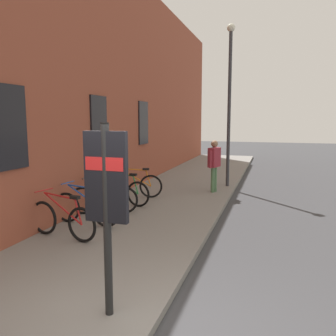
% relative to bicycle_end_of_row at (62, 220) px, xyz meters
% --- Properties ---
extents(ground, '(60.00, 60.00, 0.00)m').
position_rel_bicycle_end_of_row_xyz_m(ground, '(3.44, -3.80, -0.51)').
color(ground, '#38383A').
extents(sidewalk_pavement, '(24.00, 3.50, 0.12)m').
position_rel_bicycle_end_of_row_xyz_m(sidewalk_pavement, '(5.44, -1.05, -0.45)').
color(sidewalk_pavement, gray).
rests_on(sidewalk_pavement, ground).
extents(station_facade, '(22.00, 0.65, 7.47)m').
position_rel_bicycle_end_of_row_xyz_m(station_facade, '(6.43, 1.00, 3.22)').
color(station_facade, brown).
rests_on(station_facade, ground).
extents(bicycle_end_of_row, '(0.53, 1.75, 0.97)m').
position_rel_bicycle_end_of_row_xyz_m(bicycle_end_of_row, '(0.00, 0.00, 0.00)').
color(bicycle_end_of_row, black).
rests_on(bicycle_end_of_row, sidewalk_pavement).
extents(bicycle_beside_lamp, '(0.48, 1.77, 0.97)m').
position_rel_bicycle_end_of_row_xyz_m(bicycle_beside_lamp, '(0.97, 0.01, 0.00)').
color(bicycle_beside_lamp, black).
rests_on(bicycle_beside_lamp, sidewalk_pavement).
extents(bicycle_far_end, '(0.72, 1.69, 0.97)m').
position_rel_bicycle_end_of_row_xyz_m(bicycle_far_end, '(1.91, 0.04, 0.00)').
color(bicycle_far_end, black).
rests_on(bicycle_far_end, sidewalk_pavement).
extents(bicycle_mid_rack, '(0.48, 1.76, 0.97)m').
position_rel_bicycle_end_of_row_xyz_m(bicycle_mid_rack, '(2.94, -0.01, 0.00)').
color(bicycle_mid_rack, black).
rests_on(bicycle_mid_rack, sidewalk_pavement).
extents(bicycle_nearest_sign, '(0.56, 1.74, 0.97)m').
position_rel_bicycle_end_of_row_xyz_m(bicycle_nearest_sign, '(3.91, 0.03, 0.00)').
color(bicycle_nearest_sign, black).
rests_on(bicycle_nearest_sign, sidewalk_pavement).
extents(transit_info_sign, '(0.10, 0.55, 2.40)m').
position_rel_bicycle_end_of_row_xyz_m(transit_info_sign, '(-2.27, -2.18, 1.21)').
color(transit_info_sign, black).
rests_on(transit_info_sign, sidewalk_pavement).
extents(pedestrian_crossing_street, '(0.63, 0.38, 1.73)m').
position_rel_bicycle_end_of_row_xyz_m(pedestrian_crossing_street, '(5.47, -2.20, 0.67)').
color(pedestrian_crossing_street, '#4C724C').
rests_on(pedestrian_crossing_street, sidewalk_pavement).
extents(street_lamp, '(0.28, 0.28, 5.68)m').
position_rel_bicycle_end_of_row_xyz_m(street_lamp, '(6.66, -2.50, 2.94)').
color(street_lamp, '#333338').
rests_on(street_lamp, sidewalk_pavement).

